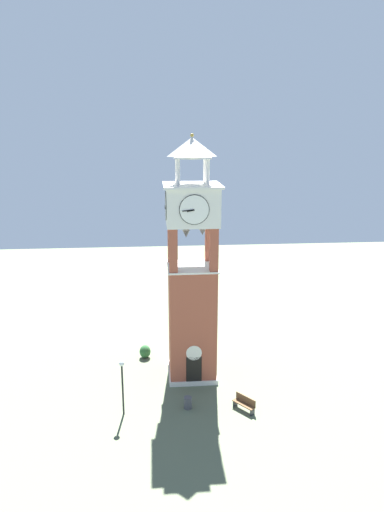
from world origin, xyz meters
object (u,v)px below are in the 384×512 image
Objects in this scene: lamp_post at (122,377)px; trash_bin at (188,403)px; clock_tower at (192,284)px; park_bench at (244,403)px.

lamp_post is 4.72× the size of trash_bin.
lamp_post is (-4.79, -4.71, -4.47)m from clock_tower.
clock_tower reaches higher than lamp_post.
lamp_post reaches higher than trash_bin.
clock_tower reaches higher than trash_bin.
clock_tower is 4.61× the size of lamp_post.
lamp_post is at bearing -135.47° from clock_tower.
park_bench reaches higher than trash_bin.
lamp_post is at bearing -175.63° from trash_bin.
trash_bin is (-0.64, -4.40, -6.69)m from clock_tower.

